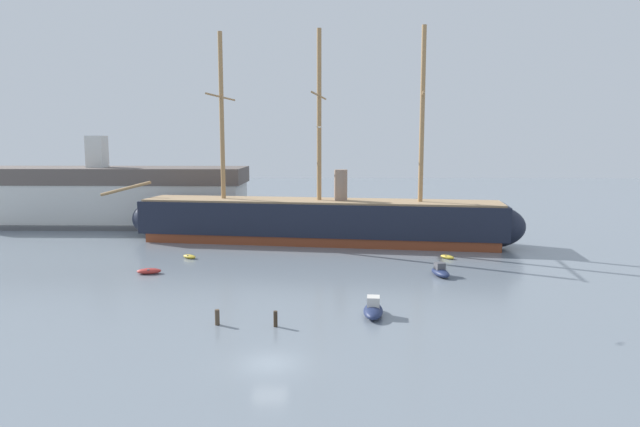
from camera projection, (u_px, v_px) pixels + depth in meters
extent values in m
plane|color=slate|center=(270.00, 363.00, 39.40)|extent=(400.00, 400.00, 0.00)
cube|color=brown|center=(319.00, 238.00, 86.22)|extent=(54.72, 15.22, 1.41)
cube|color=black|center=(319.00, 218.00, 85.80)|extent=(57.00, 15.86, 5.03)
ellipsoid|color=black|center=(163.00, 219.00, 89.83)|extent=(11.07, 8.89, 6.44)
ellipsoid|color=black|center=(490.00, 226.00, 81.94)|extent=(11.07, 8.89, 6.44)
cube|color=#9E7F5B|center=(319.00, 201.00, 85.44)|extent=(55.79, 15.04, 0.30)
cylinder|color=#A37A4C|center=(222.00, 117.00, 86.10)|extent=(0.70, 0.70, 26.18)
cylinder|color=#A37A4C|center=(221.00, 97.00, 85.69)|extent=(2.07, 13.45, 0.28)
cylinder|color=#A37A4C|center=(319.00, 117.00, 83.74)|extent=(0.70, 0.70, 26.18)
cylinder|color=#A37A4C|center=(319.00, 96.00, 83.33)|extent=(2.07, 13.45, 0.28)
cylinder|color=#A37A4C|center=(422.00, 116.00, 81.38)|extent=(0.70, 0.70, 26.18)
cylinder|color=#A37A4C|center=(423.00, 94.00, 80.97)|extent=(2.07, 13.45, 0.28)
cylinder|color=#A37A4C|center=(126.00, 189.00, 90.16)|extent=(8.90, 1.68, 2.68)
cylinder|color=gray|center=(341.00, 186.00, 84.62)|extent=(2.01, 2.01, 5.03)
ellipsoid|color=#1E284C|center=(373.00, 311.00, 49.90)|extent=(2.13, 4.37, 0.99)
cube|color=beige|center=(373.00, 302.00, 50.08)|extent=(1.26, 1.39, 0.99)
ellipsoid|color=#B22D28|center=(149.00, 271.00, 65.85)|extent=(3.03, 1.71, 0.68)
cube|color=#4C4C51|center=(149.00, 269.00, 65.82)|extent=(0.43, 1.09, 0.10)
ellipsoid|color=#1E284C|center=(440.00, 273.00, 64.71)|extent=(2.36, 4.04, 0.88)
cube|color=#4C4C51|center=(440.00, 266.00, 64.87)|extent=(1.25, 1.35, 0.88)
ellipsoid|color=gold|center=(190.00, 257.00, 74.55)|extent=(2.35, 1.99, 0.52)
cube|color=#4C4C51|center=(189.00, 255.00, 74.52)|extent=(0.61, 0.79, 0.08)
ellipsoid|color=gold|center=(447.00, 257.00, 74.37)|extent=(2.11, 2.18, 0.50)
cube|color=#4C4C51|center=(447.00, 255.00, 74.35)|extent=(0.70, 0.67, 0.08)
ellipsoid|color=#1E284C|center=(473.00, 233.00, 92.72)|extent=(2.35, 3.05, 0.66)
cube|color=#4C4C51|center=(473.00, 232.00, 92.69)|extent=(1.04, 0.70, 0.10)
ellipsoid|color=#1E284C|center=(318.00, 225.00, 101.41)|extent=(3.78, 1.81, 0.86)
cube|color=beige|center=(320.00, 221.00, 101.30)|extent=(1.20, 1.08, 0.86)
cylinder|color=#4C3D2D|center=(217.00, 317.00, 47.56)|extent=(0.41, 0.41, 1.36)
cylinder|color=#382B1E|center=(275.00, 319.00, 47.10)|extent=(0.35, 0.35, 1.39)
cube|color=#565659|center=(112.00, 222.00, 104.81)|extent=(54.99, 15.42, 0.80)
cube|color=silver|center=(111.00, 202.00, 104.29)|extent=(49.99, 12.85, 7.14)
cube|color=#5B514C|center=(110.00, 175.00, 103.62)|extent=(50.99, 13.11, 2.98)
cube|color=silver|center=(97.00, 152.00, 103.08)|extent=(3.20, 3.20, 5.91)
ellipsoid|color=silver|center=(319.00, 127.00, 54.41)|extent=(0.31, 0.29, 0.11)
sphere|color=silver|center=(321.00, 127.00, 54.28)|extent=(0.09, 0.09, 0.09)
cube|color=#ADA89E|center=(321.00, 127.00, 54.63)|extent=(0.41, 0.45, 0.11)
cube|color=#ADA89E|center=(317.00, 127.00, 54.19)|extent=(0.41, 0.45, 0.11)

